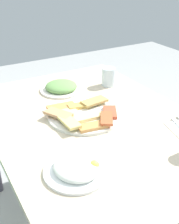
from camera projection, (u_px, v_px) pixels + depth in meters
dining_table at (93, 132)px, 1.32m from camera, size 1.23×0.88×0.70m
pide_platter at (84, 114)px, 1.30m from camera, size 0.34×0.34×0.04m
salad_plate_greens at (77, 168)px, 0.96m from camera, size 0.22×0.22×0.04m
salad_plate_rice at (61, 87)px, 1.56m from camera, size 0.23×0.23×0.05m
drinking_glass at (109, 77)px, 1.61m from camera, size 0.08×0.08×0.10m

